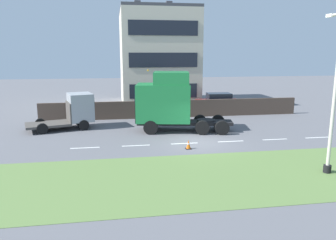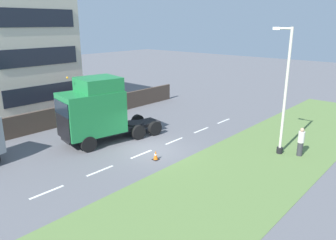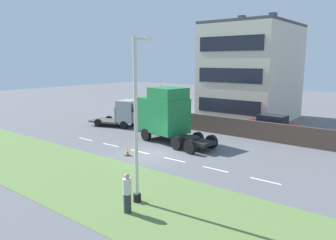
{
  "view_description": "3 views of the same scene",
  "coord_description": "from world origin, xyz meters",
  "px_view_note": "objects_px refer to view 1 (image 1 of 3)",
  "views": [
    {
      "loc": [
        -20.41,
        5.34,
        5.83
      ],
      "look_at": [
        -0.41,
        2.07,
        1.7
      ],
      "focal_mm": 35.0,
      "sensor_mm": 36.0,
      "label": 1
    },
    {
      "loc": [
        -13.86,
        14.12,
        7.93
      ],
      "look_at": [
        -2.04,
        0.68,
        2.6
      ],
      "focal_mm": 35.0,
      "sensor_mm": 36.0,
      "label": 2
    },
    {
      "loc": [
        -17.04,
        -15.23,
        6.62
      ],
      "look_at": [
        0.27,
        -1.53,
        2.63
      ],
      "focal_mm": 35.0,
      "sensor_mm": 36.0,
      "label": 3
    }
  ],
  "objects_px": {
    "flatbed_truck": "(75,110)",
    "parked_car": "(218,103)",
    "lorry_cab": "(167,102)",
    "traffic_cone_lead": "(188,144)",
    "lamp_post": "(333,103)"
  },
  "relations": [
    {
      "from": "parked_car",
      "to": "lamp_post",
      "type": "relative_size",
      "value": 0.56
    },
    {
      "from": "lorry_cab",
      "to": "parked_car",
      "type": "height_order",
      "value": "lorry_cab"
    },
    {
      "from": "flatbed_truck",
      "to": "lamp_post",
      "type": "bearing_deg",
      "value": 31.77
    },
    {
      "from": "flatbed_truck",
      "to": "traffic_cone_lead",
      "type": "xyz_separation_m",
      "value": [
        -7.15,
        -7.54,
        -1.16
      ]
    },
    {
      "from": "traffic_cone_lead",
      "to": "lorry_cab",
      "type": "bearing_deg",
      "value": 5.95
    },
    {
      "from": "lamp_post",
      "to": "traffic_cone_lead",
      "type": "xyz_separation_m",
      "value": [
        5.13,
        5.89,
        -3.23
      ]
    },
    {
      "from": "lorry_cab",
      "to": "lamp_post",
      "type": "height_order",
      "value": "lamp_post"
    },
    {
      "from": "lorry_cab",
      "to": "parked_car",
      "type": "xyz_separation_m",
      "value": [
        7.03,
        -6.26,
        -1.3
      ]
    },
    {
      "from": "flatbed_truck",
      "to": "traffic_cone_lead",
      "type": "bearing_deg",
      "value": 30.72
    },
    {
      "from": "lorry_cab",
      "to": "traffic_cone_lead",
      "type": "relative_size",
      "value": 12.89
    },
    {
      "from": "parked_car",
      "to": "lamp_post",
      "type": "height_order",
      "value": "lamp_post"
    },
    {
      "from": "lorry_cab",
      "to": "flatbed_truck",
      "type": "relative_size",
      "value": 1.38
    },
    {
      "from": "flatbed_truck",
      "to": "parked_car",
      "type": "distance_m",
      "value": 14.16
    },
    {
      "from": "lorry_cab",
      "to": "flatbed_truck",
      "type": "bearing_deg",
      "value": 83.39
    },
    {
      "from": "flatbed_truck",
      "to": "lamp_post",
      "type": "height_order",
      "value": "lamp_post"
    }
  ]
}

